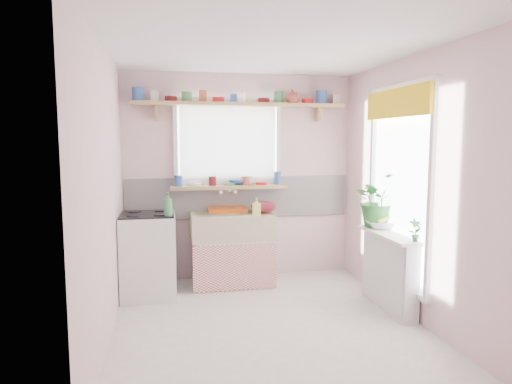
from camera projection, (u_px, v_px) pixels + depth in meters
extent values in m
plane|color=white|center=(268.00, 326.00, 4.20)|extent=(3.20, 3.20, 0.00)
plane|color=white|center=(269.00, 47.00, 3.92)|extent=(3.20, 3.20, 0.00)
plane|color=beige|center=(240.00, 177.00, 5.62)|extent=(2.80, 0.00, 2.80)
plane|color=beige|center=(334.00, 223.00, 2.50)|extent=(2.80, 0.00, 2.80)
plane|color=beige|center=(105.00, 195.00, 3.79)|extent=(0.00, 3.20, 3.20)
plane|color=beige|center=(412.00, 188.00, 4.33)|extent=(0.00, 3.20, 3.20)
cube|color=white|center=(240.00, 197.00, 5.63)|extent=(2.74, 0.03, 0.50)
cube|color=pink|center=(240.00, 213.00, 5.65)|extent=(2.74, 0.02, 0.12)
cube|color=white|center=(227.00, 144.00, 5.54)|extent=(1.20, 0.01, 1.00)
cube|color=white|center=(228.00, 144.00, 5.47)|extent=(1.15, 0.02, 0.95)
cube|color=white|center=(401.00, 186.00, 4.53)|extent=(0.01, 1.10, 1.90)
cube|color=yellow|center=(396.00, 103.00, 4.42)|extent=(0.03, 1.20, 0.28)
cube|color=white|center=(232.00, 261.00, 5.41)|extent=(0.85, 0.55, 0.55)
cube|color=#D94C40|center=(235.00, 267.00, 5.14)|extent=(0.95, 0.02, 0.53)
cube|color=#C0B18C|center=(231.00, 226.00, 5.36)|extent=(0.95, 0.55, 0.30)
cylinder|color=silver|center=(228.00, 190.00, 5.56)|extent=(0.03, 0.22, 0.03)
cube|color=white|center=(149.00, 256.00, 4.96)|extent=(0.58, 0.58, 0.90)
cube|color=black|center=(147.00, 214.00, 4.91)|extent=(0.56, 0.56, 0.02)
cylinder|color=black|center=(133.00, 216.00, 4.74)|extent=(0.14, 0.14, 0.01)
cylinder|color=black|center=(161.00, 215.00, 4.80)|extent=(0.14, 0.14, 0.01)
cylinder|color=black|center=(135.00, 212.00, 5.01)|extent=(0.14, 0.14, 0.01)
cylinder|color=black|center=(161.00, 211.00, 5.07)|extent=(0.14, 0.14, 0.01)
cube|color=white|center=(389.00, 272.00, 4.61)|extent=(0.15, 0.90, 0.75)
cube|color=white|center=(388.00, 235.00, 4.56)|extent=(0.22, 0.95, 0.03)
cube|color=tan|center=(229.00, 187.00, 5.48)|extent=(1.40, 0.22, 0.04)
cube|color=tan|center=(241.00, 104.00, 5.39)|extent=(2.52, 0.24, 0.04)
cylinder|color=#3359A5|center=(138.00, 96.00, 5.15)|extent=(0.11, 0.11, 0.12)
cylinder|color=silver|center=(155.00, 96.00, 5.19)|extent=(0.11, 0.11, 0.12)
cylinder|color=#590F14|center=(171.00, 99.00, 5.23)|extent=(0.11, 0.11, 0.06)
cylinder|color=#3F7F4C|center=(187.00, 97.00, 5.26)|extent=(0.11, 0.11, 0.12)
cylinder|color=#A55133|center=(203.00, 97.00, 5.29)|extent=(0.11, 0.11, 0.12)
cylinder|color=red|center=(218.00, 100.00, 5.33)|extent=(0.11, 0.11, 0.06)
cylinder|color=#3359A5|center=(234.00, 97.00, 5.37)|extent=(0.11, 0.11, 0.12)
cylinder|color=silver|center=(249.00, 98.00, 5.40)|extent=(0.11, 0.11, 0.12)
cylinder|color=#590F14|center=(264.00, 101.00, 5.44)|extent=(0.11, 0.11, 0.06)
cylinder|color=#3F7F4C|center=(278.00, 98.00, 5.47)|extent=(0.11, 0.11, 0.12)
cylinder|color=#A55133|center=(293.00, 99.00, 5.51)|extent=(0.11, 0.11, 0.12)
cylinder|color=red|center=(307.00, 101.00, 5.55)|extent=(0.11, 0.11, 0.06)
cylinder|color=#3359A5|center=(322.00, 99.00, 5.58)|extent=(0.11, 0.11, 0.12)
cylinder|color=silver|center=(336.00, 99.00, 5.61)|extent=(0.11, 0.11, 0.12)
cylinder|color=#3359A5|center=(177.00, 181.00, 5.35)|extent=(0.11, 0.11, 0.12)
cylinder|color=silver|center=(194.00, 181.00, 5.39)|extent=(0.11, 0.11, 0.12)
cylinder|color=#590F14|center=(212.00, 183.00, 5.44)|extent=(0.11, 0.11, 0.06)
cylinder|color=#3F7F4C|center=(229.00, 180.00, 5.48)|extent=(0.11, 0.11, 0.12)
cylinder|color=#A55133|center=(246.00, 180.00, 5.52)|extent=(0.11, 0.11, 0.12)
cylinder|color=red|center=(263.00, 182.00, 5.56)|extent=(0.11, 0.11, 0.06)
cylinder|color=#3359A5|center=(279.00, 179.00, 5.60)|extent=(0.11, 0.11, 0.12)
cube|color=#D75413|center=(227.00, 210.00, 5.47)|extent=(0.46, 0.36, 0.04)
ellipsoid|color=maroon|center=(263.00, 207.00, 5.37)|extent=(0.37, 0.37, 0.14)
imported|color=#2C702C|center=(378.00, 200.00, 4.89)|extent=(0.61, 0.55, 0.58)
imported|color=silver|center=(382.00, 224.00, 4.81)|extent=(0.42, 0.42, 0.08)
imported|color=#2D6C2B|center=(415.00, 230.00, 4.17)|extent=(0.12, 0.08, 0.22)
imported|color=#EEF86E|center=(257.00, 207.00, 5.19)|extent=(0.10, 0.10, 0.20)
imported|color=beige|center=(248.00, 180.00, 5.58)|extent=(0.14, 0.14, 0.10)
imported|color=#3157A0|center=(237.00, 182.00, 5.56)|extent=(0.27, 0.27, 0.06)
imported|color=#983A2E|center=(292.00, 96.00, 5.44)|extent=(0.20, 0.20, 0.16)
imported|color=#438757|center=(168.00, 204.00, 4.72)|extent=(0.10, 0.10, 0.25)
sphere|color=orange|center=(382.00, 219.00, 4.80)|extent=(0.08, 0.08, 0.08)
sphere|color=orange|center=(386.00, 218.00, 4.84)|extent=(0.08, 0.08, 0.08)
sphere|color=orange|center=(377.00, 219.00, 4.81)|extent=(0.08, 0.08, 0.08)
cylinder|color=yellow|center=(386.00, 219.00, 4.76)|extent=(0.18, 0.04, 0.10)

